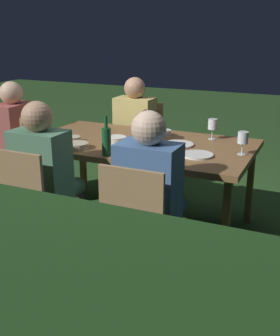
{
  "coord_description": "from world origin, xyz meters",
  "views": [
    {
      "loc": [
        -1.35,
        2.97,
        1.61
      ],
      "look_at": [
        0.0,
        0.0,
        0.51
      ],
      "focal_mm": 44.83,
      "sensor_mm": 36.0,
      "label": 1
    }
  ],
  "objects_px": {
    "chair_side_right_b": "(31,202)",
    "bowl_olives": "(117,139)",
    "person_in_green": "(47,172)",
    "lantern_centerpiece": "(146,124)",
    "person_in_rust": "(10,136)",
    "wine_glass_b": "(243,139)",
    "bowl_salad": "(78,145)",
    "chair_side_right_a": "(139,224)",
    "wine_glass_a": "(213,125)",
    "dining_table": "(140,148)",
    "chair_head_far": "(28,154)",
    "bowl_dip": "(163,133)",
    "wine_glass_c": "(144,119)",
    "plate_a": "(197,155)",
    "person_in_mustard": "(132,130)",
    "chair_side_left_b": "(140,140)",
    "bowl_bread": "(73,139)",
    "person_in_blue": "(152,189)",
    "green_bottle_on_table": "(106,141)",
    "plate_b": "(178,144)"
  },
  "relations": [
    {
      "from": "chair_side_right_b",
      "to": "bowl_olives",
      "type": "bearing_deg",
      "value": -106.65
    },
    {
      "from": "person_in_green",
      "to": "lantern_centerpiece",
      "type": "distance_m",
      "value": 0.89
    },
    {
      "from": "person_in_rust",
      "to": "wine_glass_b",
      "type": "distance_m",
      "value": 2.16
    },
    {
      "from": "bowl_salad",
      "to": "bowl_olives",
      "type": "bearing_deg",
      "value": -125.09
    },
    {
      "from": "chair_side_right_a",
      "to": "wine_glass_a",
      "type": "relative_size",
      "value": 5.15
    },
    {
      "from": "dining_table",
      "to": "chair_head_far",
      "type": "relative_size",
      "value": 2.06
    },
    {
      "from": "bowl_dip",
      "to": "wine_glass_c",
      "type": "bearing_deg",
      "value": -14.0
    },
    {
      "from": "bowl_salad",
      "to": "bowl_dip",
      "type": "xyz_separation_m",
      "value": [
        -0.45,
        -0.64,
        0.0
      ]
    },
    {
      "from": "plate_a",
      "to": "dining_table",
      "type": "bearing_deg",
      "value": -17.76
    },
    {
      "from": "chair_side_right_b",
      "to": "wine_glass_b",
      "type": "xyz_separation_m",
      "value": [
        -1.22,
        -0.9,
        0.36
      ]
    },
    {
      "from": "person_in_mustard",
      "to": "wine_glass_a",
      "type": "distance_m",
      "value": 0.99
    },
    {
      "from": "chair_side_left_b",
      "to": "plate_a",
      "type": "relative_size",
      "value": 3.83
    },
    {
      "from": "person_in_green",
      "to": "bowl_bread",
      "type": "distance_m",
      "value": 0.5
    },
    {
      "from": "person_in_rust",
      "to": "person_in_mustard",
      "type": "xyz_separation_m",
      "value": [
        -0.94,
        -0.7,
        0.0
      ]
    },
    {
      "from": "chair_side_right_a",
      "to": "wine_glass_c",
      "type": "height_order",
      "value": "wine_glass_c"
    },
    {
      "from": "chair_side_left_b",
      "to": "bowl_dip",
      "type": "height_order",
      "value": "chair_side_left_b"
    },
    {
      "from": "chair_side_right_a",
      "to": "chair_side_left_b",
      "type": "bearing_deg",
      "value": -65.72
    },
    {
      "from": "wine_glass_a",
      "to": "wine_glass_b",
      "type": "height_order",
      "value": "same"
    },
    {
      "from": "chair_side_right_a",
      "to": "plate_a",
      "type": "height_order",
      "value": "chair_side_right_a"
    },
    {
      "from": "person_in_blue",
      "to": "chair_side_right_b",
      "type": "bearing_deg",
      "value": 13.63
    },
    {
      "from": "chair_side_right_a",
      "to": "bowl_dip",
      "type": "relative_size",
      "value": 6.17
    },
    {
      "from": "dining_table",
      "to": "chair_side_right_a",
      "type": "xyz_separation_m",
      "value": [
        -0.4,
        0.89,
        -0.19
      ]
    },
    {
      "from": "lantern_centerpiece",
      "to": "wine_glass_b",
      "type": "bearing_deg",
      "value": 177.21
    },
    {
      "from": "person_in_blue",
      "to": "bowl_salad",
      "type": "height_order",
      "value": "person_in_blue"
    },
    {
      "from": "green_bottle_on_table",
      "to": "bowl_bread",
      "type": "xyz_separation_m",
      "value": [
        0.43,
        -0.21,
        -0.08
      ]
    },
    {
      "from": "chair_side_right_a",
      "to": "wine_glass_b",
      "type": "relative_size",
      "value": 5.15
    },
    {
      "from": "person_in_rust",
      "to": "chair_side_left_b",
      "type": "bearing_deg",
      "value": -136.35
    },
    {
      "from": "dining_table",
      "to": "bowl_olives",
      "type": "height_order",
      "value": "bowl_olives"
    },
    {
      "from": "person_in_rust",
      "to": "bowl_salad",
      "type": "distance_m",
      "value": 1.06
    },
    {
      "from": "bowl_bread",
      "to": "bowl_dip",
      "type": "relative_size",
      "value": 0.91
    },
    {
      "from": "person_in_blue",
      "to": "bowl_salad",
      "type": "distance_m",
      "value": 0.84
    },
    {
      "from": "chair_side_left_b",
      "to": "plate_a",
      "type": "distance_m",
      "value": 1.44
    },
    {
      "from": "chair_head_far",
      "to": "person_in_mustard",
      "type": "bearing_deg",
      "value": -136.72
    },
    {
      "from": "plate_a",
      "to": "bowl_dip",
      "type": "xyz_separation_m",
      "value": [
        0.44,
        -0.44,
        0.02
      ]
    },
    {
      "from": "wine_glass_b",
      "to": "wine_glass_c",
      "type": "height_order",
      "value": "same"
    },
    {
      "from": "chair_side_left_b",
      "to": "bowl_olives",
      "type": "distance_m",
      "value": 1.05
    },
    {
      "from": "person_in_mustard",
      "to": "plate_a",
      "type": "bearing_deg",
      "value": 137.13
    },
    {
      "from": "person_in_green",
      "to": "bowl_dip",
      "type": "relative_size",
      "value": 8.16
    },
    {
      "from": "person_in_rust",
      "to": "chair_side_left_b",
      "type": "distance_m",
      "value": 1.3
    },
    {
      "from": "dining_table",
      "to": "wine_glass_a",
      "type": "distance_m",
      "value": 0.63
    },
    {
      "from": "person_in_mustard",
      "to": "lantern_centerpiece",
      "type": "relative_size",
      "value": 4.34
    },
    {
      "from": "dining_table",
      "to": "bowl_bread",
      "type": "xyz_separation_m",
      "value": [
        0.5,
        0.22,
        0.08
      ]
    },
    {
      "from": "dining_table",
      "to": "wine_glass_c",
      "type": "bearing_deg",
      "value": -70.88
    },
    {
      "from": "chair_side_right_a",
      "to": "wine_glass_a",
      "type": "xyz_separation_m",
      "value": [
        -0.1,
        -1.23,
        0.36
      ]
    },
    {
      "from": "plate_b",
      "to": "green_bottle_on_table",
      "type": "bearing_deg",
      "value": 51.07
    },
    {
      "from": "lantern_centerpiece",
      "to": "bowl_dip",
      "type": "relative_size",
      "value": 1.88
    },
    {
      "from": "person_in_rust",
      "to": "bowl_dip",
      "type": "relative_size",
      "value": 8.16
    },
    {
      "from": "bowl_olives",
      "to": "bowl_salad",
      "type": "bearing_deg",
      "value": 54.91
    },
    {
      "from": "wine_glass_c",
      "to": "bowl_salad",
      "type": "relative_size",
      "value": 1.0
    },
    {
      "from": "bowl_olives",
      "to": "plate_a",
      "type": "bearing_deg",
      "value": 173.5
    }
  ]
}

